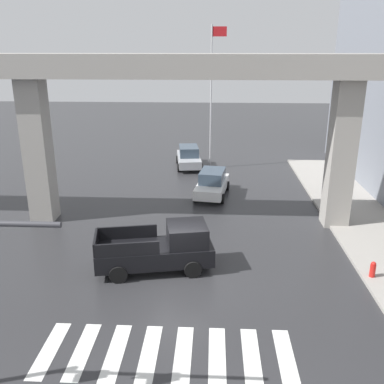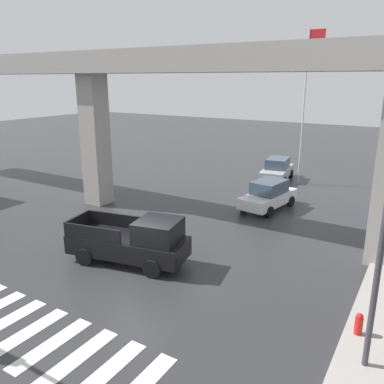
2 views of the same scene
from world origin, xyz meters
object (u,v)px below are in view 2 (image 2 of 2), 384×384
Objects in this scene: pickup_truck at (134,241)px; sedan_white at (268,195)px; fire_hydrant at (359,326)px; flagpole at (306,98)px; sedan_silver at (277,169)px.

sedan_white is at bearing 77.69° from pickup_truck.
fire_hydrant is (6.88, -10.50, -0.42)m from sedan_white.
flagpole is at bearing 111.98° from fire_hydrant.
flagpole reaches higher than pickup_truck.
pickup_truck is 6.32× the size of fire_hydrant.
pickup_truck is at bearing -97.01° from flagpole.
fire_hydrant is (8.83, -17.50, -0.42)m from sedan_silver.
sedan_white is at bearing -89.04° from flagpole.
pickup_truck reaches higher than sedan_white.
pickup_truck reaches higher than sedan_silver.
flagpole is at bearing 82.99° from pickup_truck.
fire_hydrant is 19.58m from flagpole.
sedan_white reaches higher than fire_hydrant.
pickup_truck is 17.02m from sedan_silver.
sedan_silver reaches higher than fire_hydrant.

